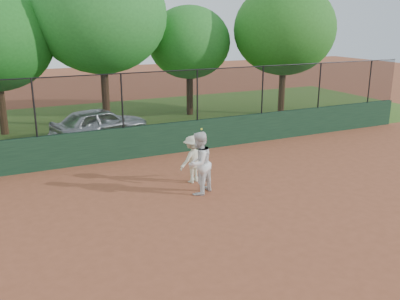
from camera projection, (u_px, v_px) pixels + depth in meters
name	position (u px, v px, depth m)	size (l,w,h in m)	color
ground	(209.00, 219.00, 11.67)	(80.00, 80.00, 0.00)	#974C31
back_wall	(137.00, 142.00, 16.69)	(26.00, 0.20, 1.20)	#1A3A24
grass_strip	(100.00, 125.00, 22.05)	(36.00, 12.00, 0.01)	#34571B
parked_car	(100.00, 124.00, 19.07)	(1.69, 4.20, 1.43)	silver
player_second	(199.00, 163.00, 13.13)	(0.92, 0.72, 1.90)	white
player_main	(192.00, 159.00, 14.12)	(1.12, 0.87, 1.80)	beige
fence_assembly	(135.00, 99.00, 16.22)	(26.00, 0.06, 2.00)	black
tree_2	(101.00, 16.00, 20.21)	(6.11, 5.55, 7.83)	#472B19
tree_3	(189.00, 43.00, 23.35)	(4.39, 3.99, 5.75)	#372312
tree_4	(285.00, 30.00, 23.28)	(5.49, 4.99, 6.88)	#4C311B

